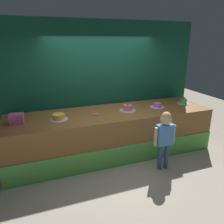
{
  "coord_description": "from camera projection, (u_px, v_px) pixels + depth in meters",
  "views": [
    {
      "loc": [
        -1.48,
        -3.5,
        2.4
      ],
      "look_at": [
        -0.07,
        0.37,
        1.03
      ],
      "focal_mm": 34.57,
      "sensor_mm": 36.0,
      "label": 1
    }
  ],
  "objects": [
    {
      "name": "cake_far_right",
      "position": [
        183.0,
        101.0,
        5.18
      ],
      "size": [
        0.29,
        0.29,
        0.17
      ],
      "color": "silver",
      "rests_on": "stage_platform"
    },
    {
      "name": "pink_box",
      "position": [
        17.0,
        119.0,
        3.92
      ],
      "size": [
        0.26,
        0.19,
        0.19
      ],
      "primitive_type": "cube",
      "rotation": [
        0.0,
        0.0,
        -0.12
      ],
      "color": "pink",
      "rests_on": "stage_platform"
    },
    {
      "name": "child_figure",
      "position": [
        165.0,
        133.0,
        4.03
      ],
      "size": [
        0.45,
        0.21,
        1.17
      ],
      "color": "#3F4C8C",
      "rests_on": "ground_plane"
    },
    {
      "name": "ground_plane",
      "position": [
        121.0,
        165.0,
        4.36
      ],
      "size": [
        12.0,
        12.0,
        0.0
      ],
      "primitive_type": "plane",
      "color": "#ADA38E"
    },
    {
      "name": "cake_far_left",
      "position": [
        59.0,
        117.0,
        4.14
      ],
      "size": [
        0.35,
        0.35,
        0.11
      ],
      "color": "silver",
      "rests_on": "stage_platform"
    },
    {
      "name": "cake_center_right",
      "position": [
        157.0,
        105.0,
        4.93
      ],
      "size": [
        0.32,
        0.32,
        0.15
      ],
      "color": "silver",
      "rests_on": "stage_platform"
    },
    {
      "name": "stage_platform",
      "position": [
        111.0,
        133.0,
        4.75
      ],
      "size": [
        4.35,
        1.24,
        0.95
      ],
      "color": "brown",
      "rests_on": "ground_plane"
    },
    {
      "name": "curtain_backdrop",
      "position": [
        101.0,
        84.0,
        5.08
      ],
      "size": [
        4.77,
        0.08,
        2.85
      ],
      "primitive_type": "cube",
      "color": "#144C38",
      "rests_on": "ground_plane"
    },
    {
      "name": "donut",
      "position": [
        95.0,
        114.0,
        4.41
      ],
      "size": [
        0.12,
        0.12,
        0.03
      ],
      "primitive_type": "torus",
      "color": "pink",
      "rests_on": "stage_platform"
    },
    {
      "name": "cake_center_left",
      "position": [
        128.0,
        108.0,
        4.67
      ],
      "size": [
        0.35,
        0.35,
        0.16
      ],
      "color": "silver",
      "rests_on": "stage_platform"
    }
  ]
}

